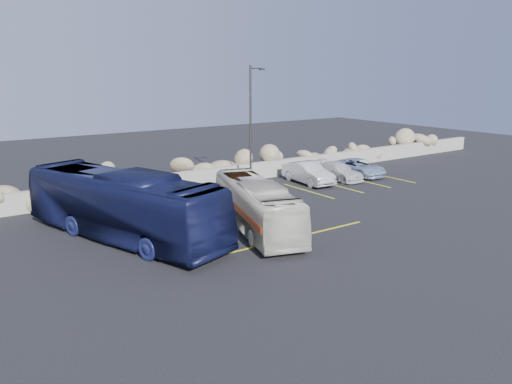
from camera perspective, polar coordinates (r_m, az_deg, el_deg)
ground at (r=24.34m, az=7.20°, el=-4.71°), size 90.00×90.00×0.00m
seawall at (r=33.72m, az=-6.53°, el=1.53°), size 60.00×0.40×1.20m
riprap_pile at (r=34.62m, az=-7.51°, el=3.00°), size 54.00×2.80×2.60m
parking_lines at (r=31.30m, az=6.71°, el=-0.54°), size 18.16×9.36×0.01m
lamppost at (r=32.34m, az=-0.55°, el=7.73°), size 1.14×0.18×8.00m
vintage_bus at (r=24.43m, az=0.03°, el=-1.54°), size 4.56×8.99×2.44m
tour_coach at (r=23.80m, az=-14.99°, el=-1.46°), size 6.14×11.83×3.22m
car_a at (r=31.31m, az=-0.95°, el=0.71°), size 1.59×3.68×1.24m
car_b at (r=34.88m, az=5.99°, el=2.18°), size 1.93×4.58×1.47m
car_c at (r=36.43m, az=9.30°, el=2.36°), size 1.84×4.26×1.22m
car_d at (r=38.11m, az=11.67°, el=2.77°), size 2.30×4.59×1.25m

